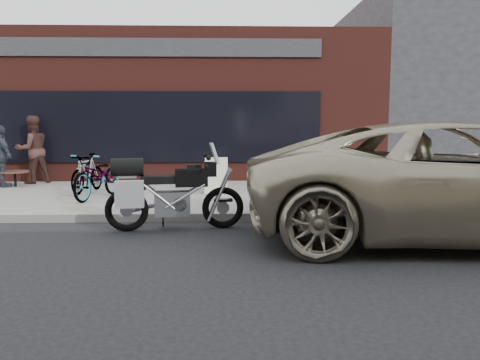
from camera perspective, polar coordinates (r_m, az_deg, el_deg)
The scene contains 12 objects.
ground at distance 4.77m, azimuth -5.47°, elevation -15.07°, with size 120.00×120.00×0.00m, color black.
near_sidewalk at distance 11.55m, azimuth -3.24°, elevation -1.67°, with size 44.00×6.00×0.15m, color gray.
storefront at distance 18.55m, azimuth -8.98°, elevation 8.19°, with size 14.00×10.07×4.50m.
neighbour_building at distance 20.85m, azimuth 26.35°, elevation 9.48°, with size 10.00×10.00×6.00m, color #27282C.
motorcycle at distance 7.91m, azimuth -9.01°, elevation -1.56°, with size 2.33×0.93×1.47m.
minivan at distance 7.94m, azimuth 25.37°, elevation -0.06°, with size 3.04×6.59×1.83m, color tan.
bicycle_front at distance 10.74m, azimuth -16.88°, elevation 0.47°, with size 0.66×1.88×0.99m, color gray.
bicycle_rear at distance 11.73m, azimuth -18.10°, elevation 0.80°, with size 0.44×1.55×0.93m, color gray.
sandwich_sign at distance 11.08m, azimuth -2.90°, elevation 0.58°, with size 0.56×0.52×0.85m.
cafe_table at distance 13.59m, azimuth -25.76°, elevation 0.86°, with size 0.72×0.72×0.41m.
cafe_patron_left at distance 14.08m, azimuth -23.97°, elevation 3.40°, with size 0.90×0.70×1.86m, color #4A2C27.
cafe_patron_right at distance 13.56m, azimuth -27.11°, elevation 2.59°, with size 0.94×0.39×1.61m, color #3B3D4B.
Camera 1 is at (0.30, -4.42, 1.77)m, focal length 35.00 mm.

